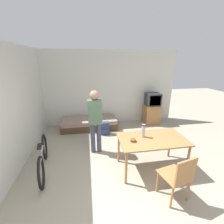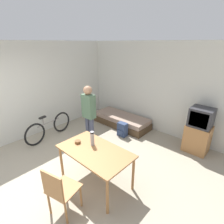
{
  "view_description": "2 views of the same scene",
  "coord_description": "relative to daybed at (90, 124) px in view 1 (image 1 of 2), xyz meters",
  "views": [
    {
      "loc": [
        -0.64,
        -1.83,
        2.32
      ],
      "look_at": [
        -0.0,
        2.04,
        0.98
      ],
      "focal_mm": 24.0,
      "sensor_mm": 36.0,
      "label": 1
    },
    {
      "loc": [
        2.76,
        -1.03,
        2.65
      ],
      "look_at": [
        -0.0,
        2.03,
        1.0
      ],
      "focal_mm": 28.0,
      "sensor_mm": 36.0,
      "label": 2
    }
  ],
  "objects": [
    {
      "name": "ground_plane",
      "position": [
        0.63,
        -3.2,
        -0.18
      ],
      "size": [
        20.0,
        20.0,
        0.0
      ],
      "primitive_type": "plane",
      "color": "#9E937F"
    },
    {
      "name": "wall_back",
      "position": [
        0.63,
        0.5,
        1.17
      ],
      "size": [
        5.42,
        0.06,
        2.7
      ],
      "color": "silver",
      "rests_on": "ground_plane"
    },
    {
      "name": "backpack",
      "position": [
        0.48,
        -0.55,
        0.03
      ],
      "size": [
        0.28,
        0.21,
        0.42
      ],
      "color": "navy",
      "rests_on": "ground_plane"
    },
    {
      "name": "mate_bowl",
      "position": [
        0.85,
        -2.45,
        0.61
      ],
      "size": [
        0.12,
        0.12,
        0.05
      ],
      "color": "brown",
      "rests_on": "dining_table"
    },
    {
      "name": "dining_table",
      "position": [
        1.29,
        -2.39,
        0.5
      ],
      "size": [
        1.42,
        0.82,
        0.76
      ],
      "color": "#9E6B3D",
      "rests_on": "ground_plane"
    },
    {
      "name": "person_standing",
      "position": [
        0.14,
        -1.53,
        0.79
      ],
      "size": [
        0.34,
        0.22,
        1.66
      ],
      "color": "#3D4256",
      "rests_on": "ground_plane"
    },
    {
      "name": "tv",
      "position": [
        2.39,
        0.12,
        0.39
      ],
      "size": [
        0.57,
        0.49,
        1.19
      ],
      "color": "#9E6B3D",
      "rests_on": "ground_plane"
    },
    {
      "name": "wooden_chair",
      "position": [
        1.4,
        -3.25,
        0.34
      ],
      "size": [
        0.53,
        0.53,
        0.91
      ],
      "color": "#9E6B3D",
      "rests_on": "ground_plane"
    },
    {
      "name": "wall_left",
      "position": [
        -1.61,
        -1.37,
        1.17
      ],
      "size": [
        0.06,
        4.67,
        2.7
      ],
      "color": "silver",
      "rests_on": "ground_plane"
    },
    {
      "name": "bicycle",
      "position": [
        -1.05,
        -2.07,
        0.15
      ],
      "size": [
        0.33,
        1.57,
        0.73
      ],
      "color": "black",
      "rests_on": "ground_plane"
    },
    {
      "name": "daybed",
      "position": [
        0.0,
        0.0,
        0.0
      ],
      "size": [
        1.95,
        0.77,
        0.36
      ],
      "color": "#4C3823",
      "rests_on": "ground_plane"
    },
    {
      "name": "thermos_flask",
      "position": [
        1.12,
        -2.29,
        0.74
      ],
      "size": [
        0.08,
        0.08,
        0.29
      ],
      "color": "#99999E",
      "rests_on": "dining_table"
    }
  ]
}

